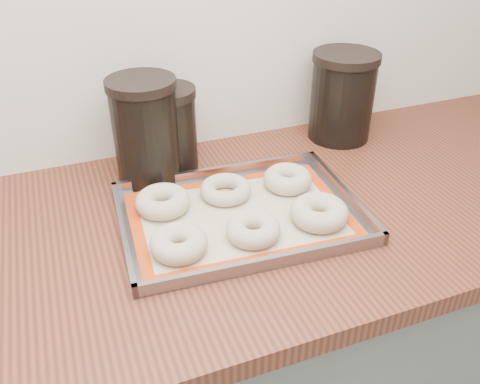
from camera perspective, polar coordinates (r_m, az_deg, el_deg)
name	(u,v)px	position (r m, az deg, el deg)	size (l,w,h in m)	color
cabinet	(280,354)	(1.37, 4.55, -17.72)	(3.00, 0.65, 0.86)	slate
countertop	(290,210)	(1.06, 5.59, -2.01)	(3.06, 0.68, 0.04)	brown
baking_tray	(240,215)	(1.00, 0.00, -2.57)	(0.48, 0.36, 0.03)	gray
baking_mat	(240,216)	(1.00, 0.00, -2.67)	(0.44, 0.32, 0.00)	#C6B793
bagel_front_left	(179,243)	(0.90, -6.89, -5.75)	(0.10, 0.10, 0.04)	#C6B499
bagel_front_mid	(253,229)	(0.93, 1.49, -4.21)	(0.10, 0.10, 0.04)	#C6B499
bagel_front_right	(319,212)	(0.98, 8.87, -2.28)	(0.11, 0.11, 0.04)	#C6B499
bagel_back_left	(163,201)	(1.01, -8.67, -1.06)	(0.11, 0.11, 0.04)	#C6B499
bagel_back_mid	(226,190)	(1.05, -1.63, 0.28)	(0.11, 0.11, 0.03)	#C6B499
bagel_back_right	(287,179)	(1.08, 5.35, 1.47)	(0.10, 0.10, 0.04)	#C6B499
canister_left	(146,131)	(1.09, -10.55, 6.77)	(0.14, 0.14, 0.23)	black
canister_mid	(170,129)	(1.14, -7.88, 7.04)	(0.12, 0.12, 0.19)	black
canister_right	(342,96)	(1.29, 11.41, 10.51)	(0.16, 0.16, 0.22)	black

